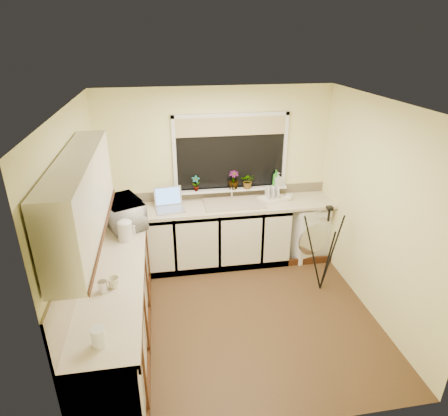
{
  "coord_description": "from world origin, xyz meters",
  "views": [
    {
      "loc": [
        -0.75,
        -3.64,
        3.06
      ],
      "look_at": [
        -0.05,
        0.55,
        1.15
      ],
      "focal_mm": 31.23,
      "sensor_mm": 36.0,
      "label": 1
    }
  ],
  "objects_px": {
    "cup_back": "(289,197)",
    "laptop": "(169,203)",
    "glass_jug": "(98,337)",
    "cup_left": "(113,283)",
    "plant_d": "(248,181)",
    "tripod": "(325,249)",
    "steel_jar": "(103,287)",
    "soap_bottle_clear": "(278,179)",
    "kettle": "(125,231)",
    "dish_rack": "(273,199)",
    "plant_c": "(233,180)",
    "soap_bottle_green": "(276,178)",
    "washing_machine": "(306,228)",
    "microwave": "(124,213)",
    "plant_a": "(196,183)"
  },
  "relations": [
    {
      "from": "cup_left",
      "to": "washing_machine",
      "type": "bearing_deg",
      "value": 34.32
    },
    {
      "from": "kettle",
      "to": "dish_rack",
      "type": "relative_size",
      "value": 0.63
    },
    {
      "from": "plant_a",
      "to": "washing_machine",
      "type": "bearing_deg",
      "value": -6.11
    },
    {
      "from": "kettle",
      "to": "steel_jar",
      "type": "relative_size",
      "value": 1.96
    },
    {
      "from": "laptop",
      "to": "steel_jar",
      "type": "xyz_separation_m",
      "value": [
        -0.67,
        -1.78,
        -0.02
      ]
    },
    {
      "from": "plant_a",
      "to": "tripod",
      "type": "bearing_deg",
      "value": -35.91
    },
    {
      "from": "tripod",
      "to": "microwave",
      "type": "xyz_separation_m",
      "value": [
        -2.44,
        0.47,
        0.48
      ]
    },
    {
      "from": "steel_jar",
      "to": "plant_d",
      "type": "bearing_deg",
      "value": 47.57
    },
    {
      "from": "plant_d",
      "to": "tripod",
      "type": "bearing_deg",
      "value": -54.56
    },
    {
      "from": "cup_back",
      "to": "glass_jug",
      "type": "bearing_deg",
      "value": -132.92
    },
    {
      "from": "kettle",
      "to": "microwave",
      "type": "xyz_separation_m",
      "value": [
        -0.04,
        0.39,
        0.06
      ]
    },
    {
      "from": "plant_c",
      "to": "cup_left",
      "type": "height_order",
      "value": "plant_c"
    },
    {
      "from": "plant_a",
      "to": "cup_back",
      "type": "bearing_deg",
      "value": -8.21
    },
    {
      "from": "kettle",
      "to": "glass_jug",
      "type": "xyz_separation_m",
      "value": [
        -0.1,
        -1.66,
        -0.03
      ]
    },
    {
      "from": "tripod",
      "to": "cup_back",
      "type": "distance_m",
      "value": 0.99
    },
    {
      "from": "laptop",
      "to": "plant_c",
      "type": "distance_m",
      "value": 0.96
    },
    {
      "from": "steel_jar",
      "to": "soap_bottle_green",
      "type": "distance_m",
      "value": 2.98
    },
    {
      "from": "steel_jar",
      "to": "microwave",
      "type": "xyz_separation_m",
      "value": [
        0.11,
        1.36,
        0.11
      ]
    },
    {
      "from": "cup_back",
      "to": "laptop",
      "type": "bearing_deg",
      "value": -179.66
    },
    {
      "from": "dish_rack",
      "to": "cup_left",
      "type": "bearing_deg",
      "value": -162.05
    },
    {
      "from": "laptop",
      "to": "glass_jug",
      "type": "xyz_separation_m",
      "value": [
        -0.62,
        -2.47,
        0.01
      ]
    },
    {
      "from": "washing_machine",
      "to": "cup_back",
      "type": "height_order",
      "value": "cup_back"
    },
    {
      "from": "dish_rack",
      "to": "cup_left",
      "type": "relative_size",
      "value": 3.16
    },
    {
      "from": "tripod",
      "to": "soap_bottle_clear",
      "type": "bearing_deg",
      "value": 83.47
    },
    {
      "from": "washing_machine",
      "to": "cup_back",
      "type": "bearing_deg",
      "value": 165.96
    },
    {
      "from": "dish_rack",
      "to": "cup_back",
      "type": "height_order",
      "value": "cup_back"
    },
    {
      "from": "plant_d",
      "to": "soap_bottle_green",
      "type": "distance_m",
      "value": 0.42
    },
    {
      "from": "glass_jug",
      "to": "microwave",
      "type": "height_order",
      "value": "microwave"
    },
    {
      "from": "laptop",
      "to": "steel_jar",
      "type": "relative_size",
      "value": 3.58
    },
    {
      "from": "plant_a",
      "to": "dish_rack",
      "type": "bearing_deg",
      "value": -9.2
    },
    {
      "from": "glass_jug",
      "to": "microwave",
      "type": "bearing_deg",
      "value": 88.32
    },
    {
      "from": "laptop",
      "to": "cup_left",
      "type": "xyz_separation_m",
      "value": [
        -0.58,
        -1.73,
        -0.02
      ]
    },
    {
      "from": "laptop",
      "to": "microwave",
      "type": "xyz_separation_m",
      "value": [
        -0.56,
        -0.42,
        0.09
      ]
    },
    {
      "from": "steel_jar",
      "to": "soap_bottle_clear",
      "type": "relative_size",
      "value": 0.55
    },
    {
      "from": "washing_machine",
      "to": "soap_bottle_clear",
      "type": "xyz_separation_m",
      "value": [
        -0.42,
        0.17,
        0.74
      ]
    },
    {
      "from": "plant_a",
      "to": "plant_c",
      "type": "bearing_deg",
      "value": 0.05
    },
    {
      "from": "steel_jar",
      "to": "cup_back",
      "type": "height_order",
      "value": "steel_jar"
    },
    {
      "from": "dish_rack",
      "to": "cup_back",
      "type": "xyz_separation_m",
      "value": [
        0.23,
        -0.01,
        0.02
      ]
    },
    {
      "from": "tripod",
      "to": "dish_rack",
      "type": "bearing_deg",
      "value": 92.22
    },
    {
      "from": "steel_jar",
      "to": "plant_a",
      "type": "distance_m",
      "value": 2.25
    },
    {
      "from": "glass_jug",
      "to": "plant_c",
      "type": "height_order",
      "value": "plant_c"
    },
    {
      "from": "kettle",
      "to": "cup_left",
      "type": "xyz_separation_m",
      "value": [
        -0.06,
        -0.92,
        -0.06
      ]
    },
    {
      "from": "kettle",
      "to": "dish_rack",
      "type": "xyz_separation_m",
      "value": [
        1.97,
        0.83,
        -0.08
      ]
    },
    {
      "from": "glass_jug",
      "to": "steel_jar",
      "type": "height_order",
      "value": "glass_jug"
    },
    {
      "from": "laptop",
      "to": "cup_left",
      "type": "bearing_deg",
      "value": -114.72
    },
    {
      "from": "kettle",
      "to": "plant_c",
      "type": "height_order",
      "value": "plant_c"
    },
    {
      "from": "washing_machine",
      "to": "laptop",
      "type": "height_order",
      "value": "laptop"
    },
    {
      "from": "kettle",
      "to": "cup_back",
      "type": "height_order",
      "value": "kettle"
    },
    {
      "from": "laptop",
      "to": "soap_bottle_clear",
      "type": "bearing_deg",
      "value": 0.97
    },
    {
      "from": "glass_jug",
      "to": "cup_left",
      "type": "height_order",
      "value": "glass_jug"
    }
  ]
}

